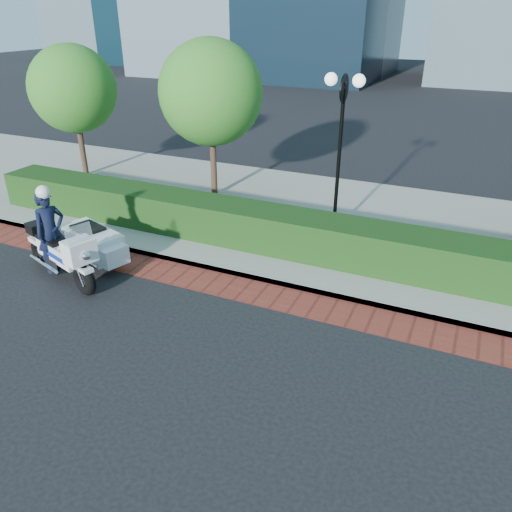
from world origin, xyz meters
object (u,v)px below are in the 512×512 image
at_px(tree_b, 211,93).
at_px(police_motorcycle, 72,243).
at_px(lamppost, 341,131).
at_px(tree_a, 73,89).

distance_m(tree_b, police_motorcycle, 6.49).
height_order(lamppost, police_motorcycle, lamppost).
xyz_separation_m(tree_a, police_motorcycle, (4.91, -5.90, -2.45)).
bearing_deg(police_motorcycle, lamppost, 60.32).
distance_m(lamppost, tree_b, 4.71).
bearing_deg(tree_a, tree_b, 0.00).
distance_m(lamppost, tree_a, 10.09).
bearing_deg(police_motorcycle, tree_a, 148.01).
relative_size(tree_a, tree_b, 0.94).
bearing_deg(police_motorcycle, tree_b, 102.50).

